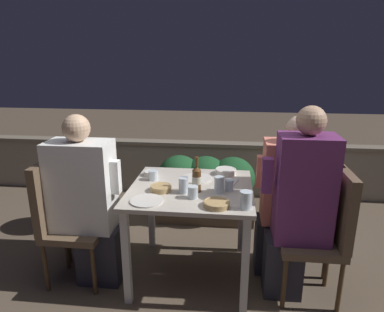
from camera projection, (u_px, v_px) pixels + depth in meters
The scene contains 26 objects.
ground_plane at pixel (191, 273), 2.72m from camera, with size 16.00×16.00×0.00m, color brown.
parapet_wall at pixel (207, 167), 4.22m from camera, with size 9.00×0.18×0.65m.
dining_table at pixel (191, 200), 2.54m from camera, with size 0.89×0.85×0.74m.
planter_hedge at pixel (206, 185), 3.52m from camera, with size 0.99×0.47×0.68m.
chair_left_near at pixel (62, 212), 2.53m from camera, with size 0.43×0.42×0.95m.
person_white_polo at pixel (88, 202), 2.49m from camera, with size 0.51×0.26×1.28m.
chair_left_far at pixel (81, 197), 2.80m from camera, with size 0.43×0.42×0.95m.
chair_right_near at pixel (327, 225), 2.34m from camera, with size 0.43×0.42×0.95m.
person_purple_stripe at pixel (298, 205), 2.32m from camera, with size 0.47×0.26×1.37m.
chair_right_far at pixel (315, 208), 2.60m from camera, with size 0.43×0.42×0.95m.
person_coral_top at pixel (289, 198), 2.60m from camera, with size 0.52×0.26×1.26m.
beer_bottle at pixel (197, 179), 2.40m from camera, with size 0.06×0.06×0.26m.
plate_0 at pixel (197, 178), 2.68m from camera, with size 0.24×0.24×0.01m.
plate_1 at pixel (147, 201), 2.27m from camera, with size 0.22×0.22×0.01m.
bowl_0 at pixel (217, 203), 2.19m from camera, with size 0.17×0.17×0.04m.
bowl_1 at pixel (151, 173), 2.75m from camera, with size 0.11×0.11×0.04m.
bowl_2 at pixel (161, 188), 2.44m from camera, with size 0.15×0.15×0.04m.
bowl_3 at pixel (226, 171), 2.77m from camera, with size 0.17×0.17×0.05m.
glass_cup_0 at pixel (219, 185), 2.39m from camera, with size 0.07×0.07×0.12m.
glass_cup_1 at pixel (184, 185), 2.39m from camera, with size 0.07×0.07×0.11m.
glass_cup_2 at pixel (246, 200), 2.15m from camera, with size 0.08×0.08×0.12m.
glass_cup_3 at pixel (229, 185), 2.44m from camera, with size 0.06×0.06×0.08m.
glass_cup_4 at pixel (193, 192), 2.31m from camera, with size 0.07×0.07×0.08m.
glass_cup_5 at pixel (153, 175), 2.65m from camera, with size 0.08×0.08×0.08m.
fork_0 at pixel (235, 183), 2.58m from camera, with size 0.07×0.17×0.01m.
potted_plant at pixel (80, 187), 3.30m from camera, with size 0.39×0.39×0.72m.
Camera 1 is at (0.27, -2.32, 1.68)m, focal length 32.00 mm.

